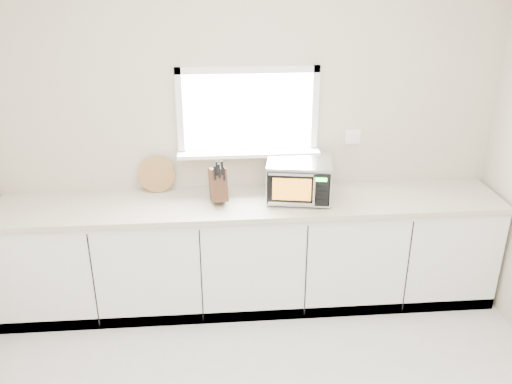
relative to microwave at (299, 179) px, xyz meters
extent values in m
cube|color=beige|center=(-0.37, 0.30, 0.27)|extent=(4.00, 0.02, 2.70)
cube|color=white|center=(-0.37, 0.29, 0.47)|extent=(1.00, 0.02, 0.60)
cube|color=white|center=(-0.37, 0.22, 0.15)|extent=(1.12, 0.16, 0.03)
cube|color=white|center=(-0.37, 0.27, 0.79)|extent=(1.10, 0.04, 0.05)
cube|color=white|center=(-0.37, 0.27, 0.14)|extent=(1.10, 0.04, 0.05)
cube|color=white|center=(-0.90, 0.27, 0.47)|extent=(0.05, 0.04, 0.70)
cube|color=white|center=(0.15, 0.27, 0.47)|extent=(0.05, 0.04, 0.70)
cube|color=white|center=(0.48, 0.29, 0.24)|extent=(0.12, 0.01, 0.12)
cube|color=white|center=(-0.37, 0.00, -0.64)|extent=(3.92, 0.60, 0.88)
cube|color=#BAB199|center=(-0.37, -0.01, -0.18)|extent=(3.92, 0.64, 0.04)
cylinder|color=black|center=(-0.23, -0.10, -0.16)|extent=(0.02, 0.02, 0.01)
cylinder|color=black|center=(-0.17, 0.19, -0.16)|extent=(0.02, 0.02, 0.01)
cylinder|color=black|center=(0.18, -0.17, -0.16)|extent=(0.02, 0.02, 0.01)
cylinder|color=black|center=(0.23, 0.11, -0.16)|extent=(0.02, 0.02, 0.01)
cube|color=#B6B8BE|center=(0.00, 0.01, 0.00)|extent=(0.54, 0.45, 0.29)
cube|color=black|center=(-0.03, -0.18, 0.00)|extent=(0.46, 0.09, 0.26)
cube|color=#FFA226|center=(-0.08, -0.18, 0.00)|extent=(0.28, 0.05, 0.17)
cylinder|color=silver|center=(0.08, -0.23, 0.00)|extent=(0.02, 0.02, 0.23)
cube|color=black|center=(0.13, -0.21, 0.00)|extent=(0.12, 0.03, 0.25)
cube|color=#19FF33|center=(0.13, -0.22, 0.08)|extent=(0.08, 0.02, 0.03)
cube|color=silver|center=(0.00, 0.01, 0.15)|extent=(0.54, 0.45, 0.01)
cube|color=#4B291A|center=(-0.62, 0.00, -0.02)|extent=(0.15, 0.26, 0.29)
cube|color=black|center=(-0.64, -0.06, 0.10)|extent=(0.02, 0.05, 0.11)
cube|color=black|center=(-0.61, -0.06, 0.11)|extent=(0.02, 0.05, 0.11)
cube|color=black|center=(-0.58, -0.05, 0.09)|extent=(0.02, 0.05, 0.11)
cube|color=black|center=(-0.63, -0.06, 0.13)|extent=(0.02, 0.05, 0.11)
cube|color=black|center=(-0.59, -0.05, 0.13)|extent=(0.02, 0.05, 0.11)
cylinder|color=olive|center=(-1.10, 0.24, -0.02)|extent=(0.29, 0.07, 0.29)
cylinder|color=#B6B8BE|center=(-0.06, 0.01, -0.07)|extent=(0.15, 0.15, 0.18)
cylinder|color=black|center=(-0.06, 0.01, 0.04)|extent=(0.14, 0.14, 0.04)
camera|label=1|loc=(-0.65, -3.80, 1.58)|focal=38.00mm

